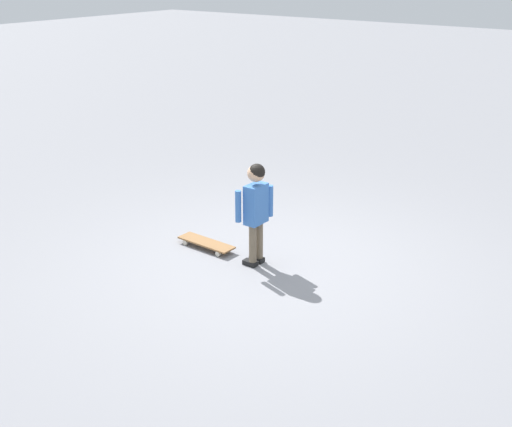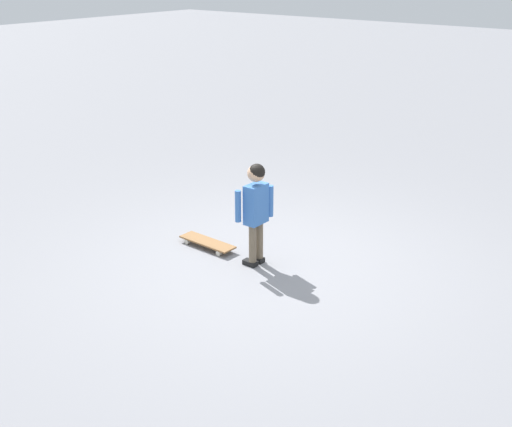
% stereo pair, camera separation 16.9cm
% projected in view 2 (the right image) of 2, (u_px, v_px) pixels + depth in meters
% --- Properties ---
extents(ground_plane, '(50.00, 50.00, 0.00)m').
position_uv_depth(ground_plane, '(271.00, 265.00, 6.61)').
color(ground_plane, gray).
extents(child_person, '(0.37, 0.22, 1.06)m').
position_uv_depth(child_person, '(256.00, 203.00, 6.40)').
color(child_person, brown).
rests_on(child_person, ground).
extents(skateboard, '(0.21, 0.67, 0.07)m').
position_uv_depth(skateboard, '(207.00, 242.00, 6.99)').
color(skateboard, olive).
rests_on(skateboard, ground).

